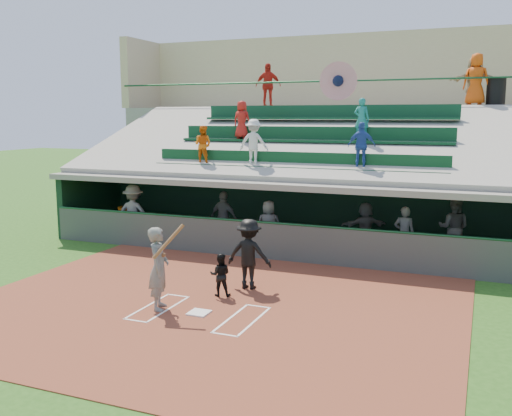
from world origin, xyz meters
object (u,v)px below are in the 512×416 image
at_px(home_plate, 199,313).
at_px(white_table, 125,226).
at_px(batter_at_plate, 159,268).
at_px(water_cooler, 123,212).
at_px(trash_bin, 496,92).
at_px(catcher, 220,275).

distance_m(home_plate, white_table, 8.95).
xyz_separation_m(batter_at_plate, water_cooler, (-5.36, 6.34, -0.09)).
bearing_deg(batter_at_plate, trash_bin, 61.66).
xyz_separation_m(batter_at_plate, trash_bin, (6.72, 12.45, 4.15)).
xyz_separation_m(batter_at_plate, white_table, (-5.34, 6.40, -0.59)).
distance_m(home_plate, catcher, 1.38).
height_order(batter_at_plate, white_table, batter_at_plate).
bearing_deg(white_table, water_cooler, -80.13).
bearing_deg(catcher, home_plate, 74.26).
bearing_deg(trash_bin, catcher, -117.80).
xyz_separation_m(home_plate, trash_bin, (5.77, 12.41, 5.06)).
xyz_separation_m(white_table, water_cooler, (-0.01, -0.07, 0.50)).
xyz_separation_m(batter_at_plate, catcher, (0.85, 1.33, -0.41)).
bearing_deg(home_plate, water_cooler, 135.06).
bearing_deg(water_cooler, trash_bin, 26.87).
relative_size(batter_at_plate, white_table, 2.70).
bearing_deg(trash_bin, water_cooler, -153.13).
bearing_deg(batter_at_plate, white_table, 129.85).
distance_m(catcher, water_cooler, 7.98).
distance_m(catcher, white_table, 8.01).
distance_m(white_table, trash_bin, 14.30).
height_order(batter_at_plate, water_cooler, batter_at_plate).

